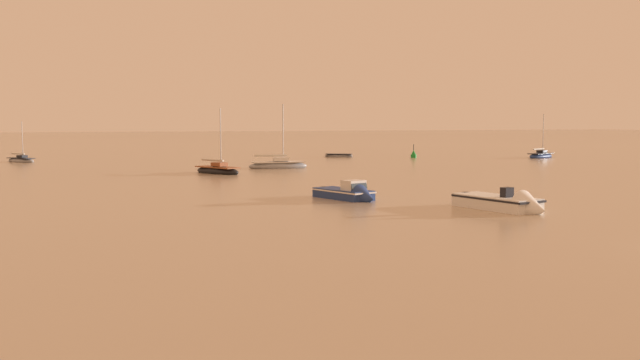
{
  "coord_description": "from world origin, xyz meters",
  "views": [
    {
      "loc": [
        -26.74,
        -18.42,
        5.46
      ],
      "look_at": [
        -2.82,
        37.54,
        0.26
      ],
      "focal_mm": 37.74,
      "sensor_mm": 36.0,
      "label": 1
    }
  ],
  "objects_px": {
    "sailboat_moored_3": "(278,165)",
    "motorboat_moored_2": "(351,195)",
    "sailboat_moored_2": "(21,160)",
    "motorboat_moored_0": "(508,206)",
    "channel_buoy": "(414,155)",
    "rowboat_moored_0": "(339,156)",
    "sailboat_moored_1": "(218,170)",
    "sailboat_moored_0": "(541,156)"
  },
  "relations": [
    {
      "from": "rowboat_moored_0",
      "to": "sailboat_moored_2",
      "type": "xyz_separation_m",
      "value": [
        -46.52,
        4.79,
        0.06
      ]
    },
    {
      "from": "sailboat_moored_0",
      "to": "motorboat_moored_0",
      "type": "xyz_separation_m",
      "value": [
        -45.92,
        -49.35,
        0.0
      ]
    },
    {
      "from": "sailboat_moored_1",
      "to": "motorboat_moored_2",
      "type": "distance_m",
      "value": 28.24
    },
    {
      "from": "motorboat_moored_0",
      "to": "motorboat_moored_2",
      "type": "xyz_separation_m",
      "value": [
        -6.45,
        9.18,
        0.01
      ]
    },
    {
      "from": "motorboat_moored_0",
      "to": "rowboat_moored_0",
      "type": "xyz_separation_m",
      "value": [
        17.79,
        63.87,
        -0.12
      ]
    },
    {
      "from": "channel_buoy",
      "to": "motorboat_moored_0",
      "type": "bearing_deg",
      "value": -115.76
    },
    {
      "from": "sailboat_moored_3",
      "to": "sailboat_moored_1",
      "type": "bearing_deg",
      "value": -142.98
    },
    {
      "from": "sailboat_moored_3",
      "to": "motorboat_moored_2",
      "type": "relative_size",
      "value": 1.38
    },
    {
      "from": "rowboat_moored_0",
      "to": "motorboat_moored_0",
      "type": "bearing_deg",
      "value": -72.07
    },
    {
      "from": "sailboat_moored_3",
      "to": "motorboat_moored_2",
      "type": "bearing_deg",
      "value": -94.61
    },
    {
      "from": "rowboat_moored_0",
      "to": "sailboat_moored_3",
      "type": "bearing_deg",
      "value": -96.5
    },
    {
      "from": "sailboat_moored_2",
      "to": "sailboat_moored_3",
      "type": "relative_size",
      "value": 0.74
    },
    {
      "from": "sailboat_moored_3",
      "to": "motorboat_moored_2",
      "type": "xyz_separation_m",
      "value": [
        -6.37,
        -33.39,
        -0.03
      ]
    },
    {
      "from": "rowboat_moored_0",
      "to": "sailboat_moored_3",
      "type": "xyz_separation_m",
      "value": [
        -17.87,
        -21.3,
        0.15
      ]
    },
    {
      "from": "sailboat_moored_2",
      "to": "motorboat_moored_2",
      "type": "bearing_deg",
      "value": -13.83
    },
    {
      "from": "sailboat_moored_0",
      "to": "motorboat_moored_0",
      "type": "bearing_deg",
      "value": -155.55
    },
    {
      "from": "sailboat_moored_3",
      "to": "rowboat_moored_0",
      "type": "bearing_deg",
      "value": 56.2
    },
    {
      "from": "motorboat_moored_0",
      "to": "rowboat_moored_0",
      "type": "relative_size",
      "value": 1.48
    },
    {
      "from": "motorboat_moored_2",
      "to": "motorboat_moored_0",
      "type": "bearing_deg",
      "value": 19.85
    },
    {
      "from": "motorboat_moored_0",
      "to": "sailboat_moored_3",
      "type": "distance_m",
      "value": 42.57
    },
    {
      "from": "motorboat_moored_0",
      "to": "channel_buoy",
      "type": "distance_m",
      "value": 63.42
    },
    {
      "from": "rowboat_moored_0",
      "to": "motorboat_moored_2",
      "type": "bearing_deg",
      "value": -80.41
    },
    {
      "from": "motorboat_moored_0",
      "to": "sailboat_moored_0",
      "type": "bearing_deg",
      "value": 127.32
    },
    {
      "from": "sailboat_moored_3",
      "to": "motorboat_moored_2",
      "type": "height_order",
      "value": "sailboat_moored_3"
    },
    {
      "from": "channel_buoy",
      "to": "sailboat_moored_3",
      "type": "bearing_deg",
      "value": -152.23
    },
    {
      "from": "sailboat_moored_2",
      "to": "motorboat_moored_0",
      "type": "bearing_deg",
      "value": -11.66
    },
    {
      "from": "sailboat_moored_2",
      "to": "channel_buoy",
      "type": "bearing_deg",
      "value": 44.05
    },
    {
      "from": "motorboat_moored_0",
      "to": "sailboat_moored_3",
      "type": "relative_size",
      "value": 0.86
    },
    {
      "from": "motorboat_moored_0",
      "to": "sailboat_moored_2",
      "type": "distance_m",
      "value": 74.42
    },
    {
      "from": "sailboat_moored_2",
      "to": "motorboat_moored_2",
      "type": "xyz_separation_m",
      "value": [
        22.29,
        -59.47,
        0.06
      ]
    },
    {
      "from": "sailboat_moored_1",
      "to": "sailboat_moored_2",
      "type": "xyz_separation_m",
      "value": [
        -19.86,
        31.34,
        -0.06
      ]
    },
    {
      "from": "rowboat_moored_0",
      "to": "channel_buoy",
      "type": "height_order",
      "value": "channel_buoy"
    },
    {
      "from": "motorboat_moored_0",
      "to": "sailboat_moored_2",
      "type": "height_order",
      "value": "sailboat_moored_2"
    },
    {
      "from": "sailboat_moored_0",
      "to": "rowboat_moored_0",
      "type": "xyz_separation_m",
      "value": [
        -28.13,
        14.52,
        -0.11
      ]
    },
    {
      "from": "rowboat_moored_0",
      "to": "motorboat_moored_2",
      "type": "height_order",
      "value": "motorboat_moored_2"
    },
    {
      "from": "sailboat_moored_0",
      "to": "sailboat_moored_1",
      "type": "height_order",
      "value": "sailboat_moored_1"
    },
    {
      "from": "sailboat_moored_1",
      "to": "sailboat_moored_2",
      "type": "height_order",
      "value": "sailboat_moored_1"
    },
    {
      "from": "motorboat_moored_2",
      "to": "channel_buoy",
      "type": "relative_size",
      "value": 2.54
    },
    {
      "from": "sailboat_moored_2",
      "to": "sailboat_moored_0",
      "type": "bearing_deg",
      "value": 41.13
    },
    {
      "from": "rowboat_moored_0",
      "to": "sailboat_moored_1",
      "type": "bearing_deg",
      "value": -101.64
    },
    {
      "from": "sailboat_moored_1",
      "to": "sailboat_moored_3",
      "type": "distance_m",
      "value": 10.25
    },
    {
      "from": "sailboat_moored_0",
      "to": "sailboat_moored_1",
      "type": "bearing_deg",
      "value": 169.77
    }
  ]
}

